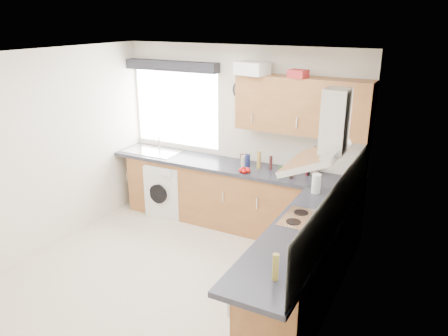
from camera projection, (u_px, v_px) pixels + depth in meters
The scene contains 37 objects.
ground_plane at pixel (171, 275), 5.09m from camera, with size 3.60×3.60×0.00m, color beige.
ceiling at pixel (161, 55), 4.26m from camera, with size 3.60×3.60×0.02m, color white.
wall_back at pixel (239, 136), 6.18m from camera, with size 3.60×0.02×2.50m, color silver.
wall_front at pixel (25, 250), 3.17m from camera, with size 3.60×0.02×2.50m, color silver.
wall_left at pixel (48, 152), 5.47m from camera, with size 0.02×3.60×2.50m, color silver.
wall_right at pixel (334, 207), 3.89m from camera, with size 0.02×3.60×2.50m, color silver.
window at pixel (176, 108), 6.53m from camera, with size 1.40×0.02×1.10m, color silver.
window_blind at pixel (171, 66), 6.25m from camera, with size 1.50×0.18×0.14m, color black.
splashback at pixel (340, 202), 4.17m from camera, with size 0.01×3.00×0.54m, color white.
base_cab_back at pixel (224, 195), 6.25m from camera, with size 3.00×0.58×0.86m, color brown.
base_cab_corner at pixel (335, 218), 5.55m from camera, with size 0.60×0.60×0.86m, color brown.
base_cab_right at pixel (302, 270), 4.41m from camera, with size 0.58×2.10×0.86m, color brown.
worktop_back at pixel (230, 166), 6.05m from camera, with size 3.60×0.62×0.05m, color #23242C.
worktop_right at pixel (299, 236), 4.14m from camera, with size 0.62×2.42×0.05m, color #23242C.
sink at pixel (152, 149), 6.61m from camera, with size 0.84×0.46×0.10m, color silver, non-canonical shape.
oven at pixel (306, 263), 4.54m from camera, with size 0.56×0.58×0.85m, color black.
hob_plate at pixel (309, 220), 4.38m from camera, with size 0.52×0.52×0.01m, color silver.
extractor_hood at pixel (325, 140), 4.06m from camera, with size 0.52×0.78×0.66m, color silver, non-canonical shape.
upper_cabinets at pixel (302, 106), 5.44m from camera, with size 1.70×0.35×0.70m, color brown.
washing_machine at pixel (169, 188), 6.59m from camera, with size 0.54×0.53×0.80m, color silver.
wall_clock at pixel (242, 90), 5.91m from camera, with size 0.29×0.29×0.04m, color black.
casserole at pixel (252, 68), 5.49m from camera, with size 0.39×0.28×0.16m, color silver.
storage_box at pixel (298, 74), 5.24m from camera, with size 0.21×0.18×0.10m, color maroon.
utensil_pot at pixel (315, 168), 5.66m from camera, with size 0.11×0.11×0.16m, color gray.
kitchen_roll at pixel (316, 184), 5.04m from camera, with size 0.11×0.11×0.23m, color silver.
tomato_cluster at pixel (245, 170), 5.73m from camera, with size 0.14×0.14×0.06m, color #B00C09, non-canonical shape.
jar_0 at pixel (307, 169), 5.60m from camera, with size 0.04×0.04×0.18m, color maroon.
jar_1 at pixel (259, 160), 5.86m from camera, with size 0.06×0.06×0.23m, color #A68339.
jar_2 at pixel (271, 163), 5.82m from camera, with size 0.04×0.04×0.19m, color #3F1617.
jar_3 at pixel (242, 158), 6.14m from camera, with size 0.05×0.05×0.11m, color #50211C.
jar_4 at pixel (281, 172), 5.56m from camera, with size 0.06×0.06×0.14m, color #133615.
jar_5 at pixel (244, 161), 5.97m from camera, with size 0.07×0.07×0.14m, color #AAA491.
jar_6 at pixel (247, 161), 5.91m from camera, with size 0.07×0.07×0.18m, color #141C46.
jar_7 at pixel (308, 172), 5.61m from camera, with size 0.04×0.04×0.11m, color black.
jar_8 at pixel (295, 169), 5.61m from camera, with size 0.04×0.04×0.18m, color maroon.
jar_9 at pixel (291, 171), 5.49m from camera, with size 0.05×0.05×0.20m, color black.
bottle_0 at pixel (276, 267), 3.37m from camera, with size 0.05×0.05×0.23m, color olive.
Camera 1 is at (2.58, -3.61, 2.86)m, focal length 35.00 mm.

